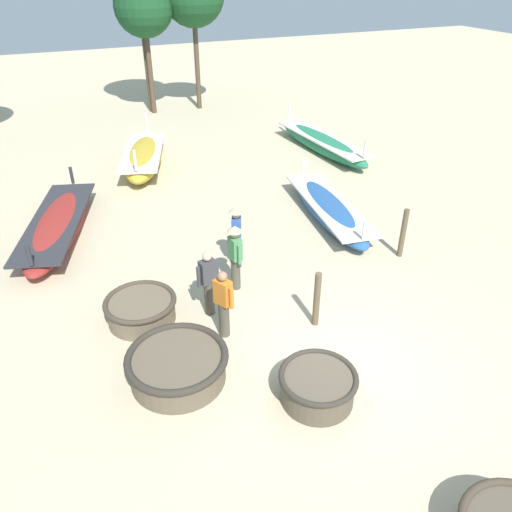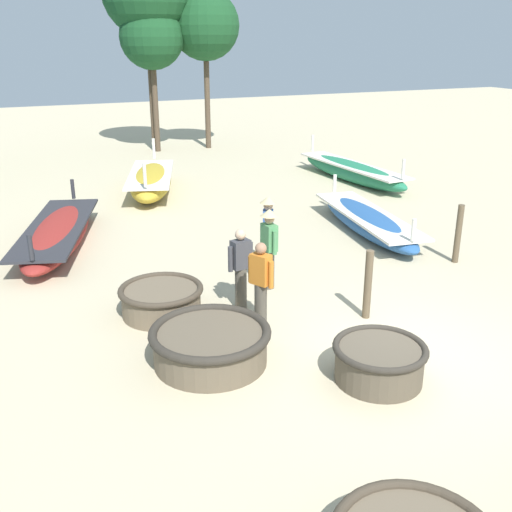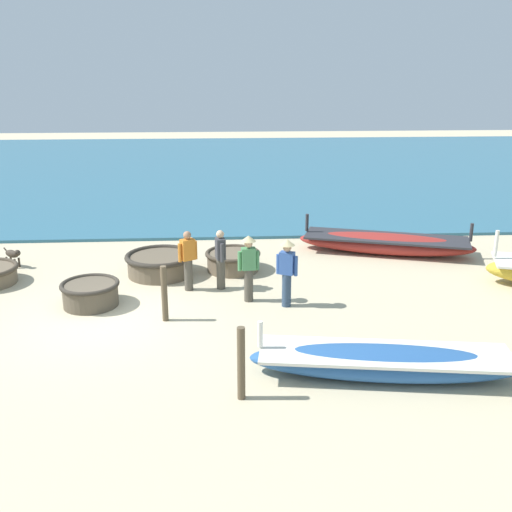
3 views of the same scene
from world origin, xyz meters
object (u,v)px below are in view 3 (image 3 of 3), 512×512
Objects in this scene: fisherman_standing_right at (287,268)px; fisherman_hauling at (221,258)px; fisherman_by_coracle at (249,264)px; mooring_post_mid_beach at (164,294)px; coracle_weathered at (90,293)px; dog at (13,255)px; fisherman_crouching at (188,259)px; long_boat_white_hull at (386,243)px; long_boat_green_hull at (385,362)px; mooring_post_shoreline at (241,364)px; coracle_beside_post at (233,260)px; coracle_far_left at (160,263)px.

fisherman_standing_right is 2.02m from fisherman_hauling.
mooring_post_mid_beach is (1.07, -1.95, -0.31)m from fisherman_by_coracle.
coracle_weathered reaches higher than dog.
fisherman_crouching reaches higher than coracle_weathered.
fisherman_by_coracle is (-0.06, 3.82, 0.64)m from coracle_weathered.
fisherman_hauling is (-1.27, -1.57, -0.12)m from fisherman_standing_right.
fisherman_standing_right reaches higher than fisherman_hauling.
fisherman_hauling is at bearing 70.47° from dog.
fisherman_by_coracle is at bearing -50.25° from long_boat_white_hull.
dog is at bearing -114.35° from fisherman_by_coracle.
long_boat_green_hull is 2.77m from mooring_post_shoreline.
long_boat_green_hull is 8.74× the size of dog.
long_boat_white_hull reaches higher than coracle_weathered.
long_boat_green_hull is 3.81× the size of mooring_post_shoreline.
fisherman_hauling is (1.44, -0.34, 0.53)m from coracle_beside_post.
mooring_post_mid_beach is at bearing 48.96° from dog.
coracle_beside_post is 1.20× the size of mooring_post_mid_beach.
fisherman_hauling is at bearing -129.03° from fisherman_standing_right.
coracle_far_left is 7.60m from long_boat_green_hull.
fisherman_by_coracle reaches higher than coracle_far_left.
fisherman_standing_right reaches higher than coracle_far_left.
dog is at bearing -96.02° from coracle_beside_post.
mooring_post_mid_beach reaches higher than long_boat_white_hull.
fisherman_by_coracle is 2.24m from mooring_post_mid_beach.
coracle_beside_post is 1.96m from fisherman_crouching.
fisherman_by_coracle is at bearing -149.17° from long_boat_green_hull.
mooring_post_mid_beach is 0.96× the size of mooring_post_shoreline.
coracle_weathered is 0.84× the size of fisherman_standing_right.
coracle_beside_post is 6.78m from long_boat_green_hull.
fisherman_standing_right is 1.06× the size of fisherman_hauling.
fisherman_hauling reaches higher than long_boat_green_hull.
dog is (-2.14, -5.10, -0.46)m from fisherman_crouching.
long_boat_green_hull is (5.99, 4.67, -0.03)m from coracle_far_left.
long_boat_white_hull is at bearing 114.32° from coracle_weathered.
long_boat_green_hull is 3.27× the size of fisherman_crouching.
fisherman_hauling is at bearing -147.90° from long_boat_green_hull.
dog is 0.45× the size of mooring_post_mid_beach.
coracle_far_left is 1.58m from fisherman_crouching.
coracle_weathered is 1.08× the size of mooring_post_mid_beach.
coracle_beside_post is 0.99× the size of fisherman_crouching.
fisherman_hauling is 0.83m from fisherman_crouching.
mooring_post_mid_beach reaches higher than coracle_weathered.
fisherman_hauling is (2.77, -5.07, 0.52)m from long_boat_white_hull.
fisherman_crouching is at bearing 111.35° from coracle_weathered.
dog is 9.77m from mooring_post_shoreline.
mooring_post_shoreline reaches higher than coracle_far_left.
fisherman_hauling is at bearing -176.51° from mooring_post_shoreline.
coracle_beside_post is at bearing -74.34° from long_boat_white_hull.
fisherman_by_coracle is 7.28m from dog.
coracle_beside_post is at bearing -171.86° from fisherman_by_coracle.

